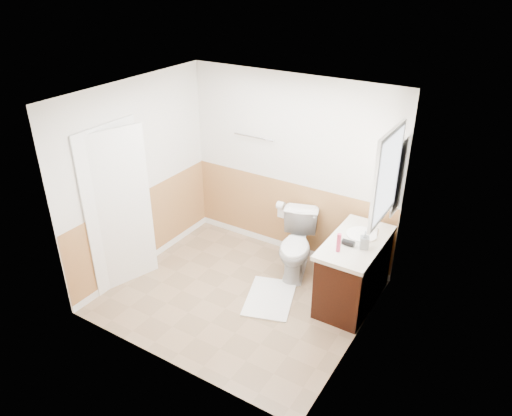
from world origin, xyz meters
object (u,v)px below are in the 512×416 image
Objects in this scene: vanity_cabinet at (353,273)px; toilet at (297,246)px; lotion_bottle at (339,243)px; bath_mat at (270,298)px; soap_dispenser at (365,240)px.

toilet is at bearing 167.83° from vanity_cabinet.
toilet is at bearing 146.40° from lotion_bottle.
lotion_bottle reaches higher than bath_mat.
soap_dispenser reaches higher than toilet.
toilet reaches higher than vanity_cabinet.
bath_mat is at bearing -166.65° from lotion_bottle.
soap_dispenser is at bearing 44.11° from lotion_bottle.
toilet is 1.02× the size of bath_mat.
vanity_cabinet is (0.85, -0.18, -0.01)m from toilet.
toilet is 0.79m from bath_mat.
soap_dispenser is (0.22, 0.21, -0.01)m from lotion_bottle.
vanity_cabinet is at bearing 72.50° from lotion_bottle.
bath_mat is (0.00, -0.68, -0.40)m from toilet.
vanity_cabinet is at bearing 30.14° from bath_mat.
bath_mat is 0.73× the size of vanity_cabinet.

